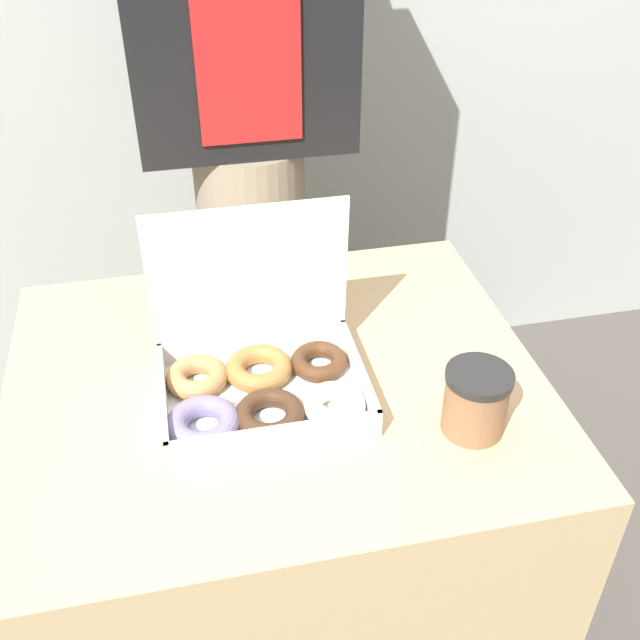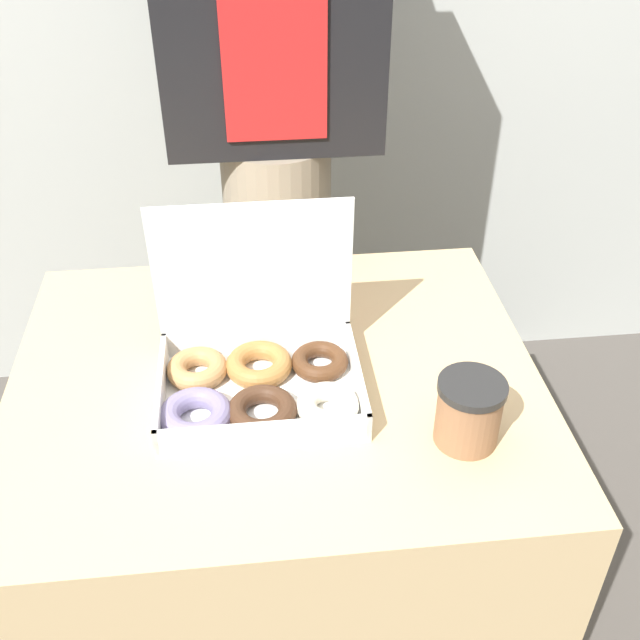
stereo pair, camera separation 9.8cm
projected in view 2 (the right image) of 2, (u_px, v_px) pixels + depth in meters
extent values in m
plane|color=#4C4742|center=(287.00, 627.00, 1.66)|extent=(14.00, 14.00, 0.00)
cube|color=tan|center=(282.00, 519.00, 1.45)|extent=(0.87, 0.73, 0.73)
cube|color=white|center=(261.00, 395.00, 1.18)|extent=(0.31, 0.24, 0.01)
cube|color=white|center=(161.00, 390.00, 1.16)|extent=(0.01, 0.24, 0.05)
cube|color=white|center=(357.00, 376.00, 1.18)|extent=(0.01, 0.24, 0.05)
cube|color=white|center=(264.00, 435.00, 1.08)|extent=(0.31, 0.01, 0.05)
cube|color=white|center=(257.00, 339.00, 1.26)|extent=(0.31, 0.01, 0.05)
cube|color=white|center=(253.00, 269.00, 1.18)|extent=(0.31, 0.02, 0.24)
torus|color=slate|center=(196.00, 415.00, 1.12)|extent=(0.15, 0.15, 0.03)
torus|color=#B27F4C|center=(197.00, 368.00, 1.21)|extent=(0.11, 0.11, 0.03)
torus|color=#422819|center=(262.00, 411.00, 1.13)|extent=(0.15, 0.15, 0.03)
torus|color=#A87038|center=(259.00, 364.00, 1.22)|extent=(0.14, 0.14, 0.03)
torus|color=silver|center=(328.00, 406.00, 1.14)|extent=(0.13, 0.13, 0.03)
torus|color=#4C2D19|center=(320.00, 361.00, 1.23)|extent=(0.09, 0.09, 0.03)
cylinder|color=#8C6042|center=(468.00, 415.00, 1.08)|extent=(0.09, 0.09, 0.10)
cylinder|color=black|center=(473.00, 387.00, 1.05)|extent=(0.10, 0.10, 0.01)
cylinder|color=gray|center=(281.00, 314.00, 1.85)|extent=(0.24, 0.24, 0.91)
cube|color=red|center=(274.00, 45.00, 1.37)|extent=(0.20, 0.01, 0.37)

